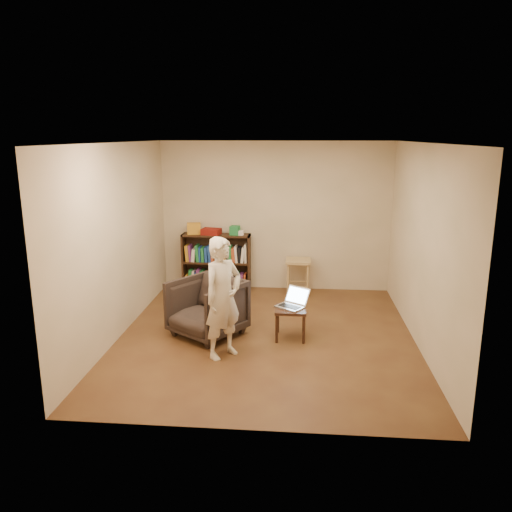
# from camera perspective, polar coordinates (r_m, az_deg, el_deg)

# --- Properties ---
(floor) EXTENTS (4.50, 4.50, 0.00)m
(floor) POSITION_cam_1_polar(r_m,az_deg,el_deg) (6.95, 1.18, -9.15)
(floor) COLOR #4A2817
(floor) RESTS_ON ground
(ceiling) EXTENTS (4.50, 4.50, 0.00)m
(ceiling) POSITION_cam_1_polar(r_m,az_deg,el_deg) (6.40, 1.29, 12.83)
(ceiling) COLOR silver
(ceiling) RESTS_ON wall_back
(wall_back) EXTENTS (4.00, 0.00, 4.00)m
(wall_back) POSITION_cam_1_polar(r_m,az_deg,el_deg) (8.76, 2.22, 4.52)
(wall_back) COLOR beige
(wall_back) RESTS_ON floor
(wall_left) EXTENTS (0.00, 4.50, 4.50)m
(wall_left) POSITION_cam_1_polar(r_m,az_deg,el_deg) (6.97, -15.40, 1.64)
(wall_left) COLOR beige
(wall_left) RESTS_ON floor
(wall_right) EXTENTS (0.00, 4.50, 4.50)m
(wall_right) POSITION_cam_1_polar(r_m,az_deg,el_deg) (6.73, 18.49, 0.99)
(wall_right) COLOR beige
(wall_right) RESTS_ON floor
(bookshelf) EXTENTS (1.20, 0.30, 1.00)m
(bookshelf) POSITION_cam_1_polar(r_m,az_deg,el_deg) (8.90, -4.52, -1.04)
(bookshelf) COLOR black
(bookshelf) RESTS_ON floor
(box_yellow) EXTENTS (0.26, 0.22, 0.19)m
(box_yellow) POSITION_cam_1_polar(r_m,az_deg,el_deg) (8.82, -7.11, 3.13)
(box_yellow) COLOR gold
(box_yellow) RESTS_ON bookshelf
(red_cloth) EXTENTS (0.35, 0.29, 0.10)m
(red_cloth) POSITION_cam_1_polar(r_m,az_deg,el_deg) (8.74, -5.14, 2.80)
(red_cloth) COLOR maroon
(red_cloth) RESTS_ON bookshelf
(box_green) EXTENTS (0.18, 0.18, 0.16)m
(box_green) POSITION_cam_1_polar(r_m,az_deg,el_deg) (8.68, -2.43, 2.94)
(box_green) COLOR #217C3B
(box_green) RESTS_ON bookshelf
(box_white) EXTENTS (0.10, 0.10, 0.08)m
(box_white) POSITION_cam_1_polar(r_m,az_deg,el_deg) (8.66, -1.75, 2.66)
(box_white) COLOR white
(box_white) RESTS_ON bookshelf
(stool) EXTENTS (0.42, 0.42, 0.61)m
(stool) POSITION_cam_1_polar(r_m,az_deg,el_deg) (8.61, 4.83, -1.17)
(stool) COLOR tan
(stool) RESTS_ON floor
(armchair) EXTENTS (1.19, 1.19, 0.79)m
(armchair) POSITION_cam_1_polar(r_m,az_deg,el_deg) (6.89, -5.62, -5.89)
(armchair) COLOR #2F261F
(armchair) RESTS_ON floor
(side_table) EXTENTS (0.41, 0.41, 0.42)m
(side_table) POSITION_cam_1_polar(r_m,az_deg,el_deg) (6.79, 3.98, -6.55)
(side_table) COLOR black
(side_table) RESTS_ON floor
(laptop) EXTENTS (0.50, 0.50, 0.24)m
(laptop) POSITION_cam_1_polar(r_m,az_deg,el_deg) (6.82, 4.21, -5.31)
(laptop) COLOR silver
(laptop) RESTS_ON side_table
(person) EXTENTS (0.63, 0.66, 1.52)m
(person) POSITION_cam_1_polar(r_m,az_deg,el_deg) (6.12, -3.80, -4.81)
(person) COLOR beige
(person) RESTS_ON floor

